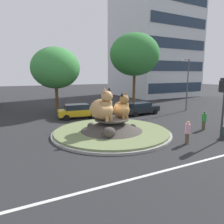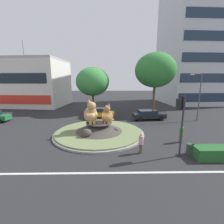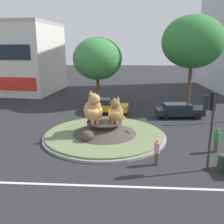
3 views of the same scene
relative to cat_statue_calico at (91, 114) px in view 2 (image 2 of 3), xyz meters
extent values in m
plane|color=#28282B|center=(0.86, 0.13, -2.29)|extent=(160.00, 160.00, 0.00)
cube|color=silver|center=(0.86, -7.28, -2.29)|extent=(112.00, 0.20, 0.01)
cylinder|color=gray|center=(0.86, 0.13, -2.20)|extent=(9.86, 9.86, 0.18)
cylinder|color=#707F51|center=(0.86, 0.13, -2.04)|extent=(9.47, 9.47, 0.14)
cone|color=#423D38|center=(0.86, 0.13, -1.47)|extent=(5.14, 5.14, 1.01)
cylinder|color=#423D38|center=(0.86, 0.13, -1.02)|extent=(2.82, 2.82, 0.12)
ellipsoid|color=#423D38|center=(2.71, -0.25, -1.76)|extent=(0.53, 0.52, 0.42)
ellipsoid|color=#423D38|center=(-0.44, 1.52, -1.72)|extent=(0.62, 0.59, 0.50)
ellipsoid|color=#423D38|center=(-0.26, -1.65, -1.58)|extent=(0.99, 0.87, 0.80)
ellipsoid|color=tan|center=(-0.05, 0.11, -0.13)|extent=(2.10, 2.62, 1.65)
cylinder|color=tan|center=(0.10, -0.32, 0.05)|extent=(1.36, 1.36, 1.03)
sphere|color=tan|center=(0.15, -0.47, 0.95)|extent=(0.91, 0.91, 0.91)
torus|color=tan|center=(0.01, 1.11, -0.80)|extent=(1.25, 1.25, 0.21)
cone|color=black|center=(0.39, -0.39, 1.48)|extent=(0.47, 0.47, 0.37)
cone|color=tan|center=(-0.09, -0.55, 1.48)|extent=(0.47, 0.47, 0.37)
cylinder|color=tan|center=(0.39, -0.61, -0.75)|extent=(0.29, 0.29, 0.41)
cylinder|color=tan|center=(0.04, -0.73, -0.75)|extent=(0.29, 0.29, 0.41)
ellipsoid|color=#9E703D|center=(1.77, 0.09, -0.28)|extent=(1.32, 1.96, 1.37)
cylinder|color=#9E703D|center=(1.74, -0.28, -0.12)|extent=(0.95, 0.95, 0.86)
sphere|color=#9E703D|center=(1.73, -0.42, 0.62)|extent=(0.75, 0.75, 0.75)
torus|color=#9E703D|center=(2.13, 0.84, -0.82)|extent=(0.94, 0.94, 0.17)
cone|color=#9E703D|center=(1.94, -0.43, 1.06)|extent=(0.33, 0.33, 0.31)
cone|color=black|center=(1.52, -0.41, 1.06)|extent=(0.33, 0.33, 0.31)
cylinder|color=#9E703D|center=(1.87, -0.60, -0.79)|extent=(0.24, 0.24, 0.34)
cylinder|color=#9E703D|center=(1.56, -0.58, -0.79)|extent=(0.24, 0.24, 0.34)
cylinder|color=#2D2D33|center=(7.44, -5.15, 0.05)|extent=(0.14, 0.14, 4.67)
cube|color=black|center=(7.44, -4.93, 1.86)|extent=(0.33, 0.25, 1.05)
sphere|color=#360606|center=(7.44, -4.85, 2.17)|extent=(0.18, 0.18, 0.18)
sphere|color=#392706|center=(7.44, -4.85, 1.86)|extent=(0.18, 0.18, 0.18)
sphere|color=green|center=(7.44, -4.85, 1.54)|extent=(0.18, 0.18, 0.18)
cube|color=black|center=(7.00, -5.16, 1.81)|extent=(0.21, 0.29, 0.80)
cube|color=silver|center=(-21.67, 21.38, 2.82)|extent=(26.71, 13.47, 10.22)
cube|color=#B2B2AD|center=(-21.67, 21.38, 8.18)|extent=(26.71, 13.47, 0.50)
cylinder|color=#4C4C51|center=(-17.31, 20.27, 10.46)|extent=(0.10, 0.10, 4.06)
cube|color=silver|center=(24.46, 25.52, 12.81)|extent=(16.08, 15.97, 30.19)
cube|color=#233347|center=(24.74, 17.76, -0.13)|extent=(14.59, 0.63, 1.96)
cube|color=#233347|center=(24.74, 17.76, 4.18)|extent=(14.59, 0.63, 1.96)
cube|color=#233347|center=(24.74, 17.76, 8.49)|extent=(14.59, 0.63, 1.96)
cube|color=#233347|center=(24.74, 17.76, 12.81)|extent=(14.59, 0.63, 1.96)
cube|color=#233347|center=(24.74, 17.76, 17.12)|extent=(14.59, 0.63, 1.96)
cylinder|color=brown|center=(-1.01, 11.73, -0.65)|extent=(0.38, 0.38, 3.29)
ellipsoid|color=#3D8E42|center=(-1.01, 11.73, 3.37)|extent=(5.93, 5.93, 5.04)
cylinder|color=brown|center=(9.92, 10.87, 0.13)|extent=(0.40, 0.40, 4.84)
ellipsoid|color=#337F38|center=(9.92, 10.87, 5.33)|extent=(6.96, 6.96, 5.92)
cylinder|color=#4C4C51|center=(15.07, 5.72, 1.14)|extent=(0.16, 0.16, 6.86)
cylinder|color=#4C4C51|center=(14.32, 5.62, 4.47)|extent=(1.50, 0.30, 0.10)
cube|color=silver|center=(13.58, 5.52, 4.37)|extent=(0.50, 0.24, 0.16)
cylinder|color=brown|center=(4.53, -4.61, -1.90)|extent=(0.27, 0.27, 0.78)
cylinder|color=pink|center=(4.53, -4.61, -1.17)|extent=(0.36, 0.36, 0.68)
sphere|color=tan|center=(4.53, -4.61, -0.72)|extent=(0.22, 0.22, 0.22)
cylinder|color=brown|center=(8.83, -2.41, -1.90)|extent=(0.29, 0.29, 0.79)
cylinder|color=#288C38|center=(8.83, -2.41, -1.16)|extent=(0.39, 0.39, 0.68)
sphere|color=brown|center=(8.83, -2.41, -0.71)|extent=(0.23, 0.23, 0.23)
cylinder|color=black|center=(-13.36, 6.25, -1.97)|extent=(0.66, 0.27, 0.64)
cube|color=gold|center=(0.47, 7.58, -1.62)|extent=(4.75, 2.28, 0.70)
cube|color=#19232D|center=(0.24, 7.61, -0.98)|extent=(2.73, 1.83, 0.58)
cylinder|color=black|center=(2.07, 8.27, -1.97)|extent=(0.66, 0.29, 0.64)
cylinder|color=black|center=(1.86, 6.53, -1.97)|extent=(0.66, 0.29, 0.64)
cylinder|color=black|center=(-0.93, 8.63, -1.97)|extent=(0.66, 0.29, 0.64)
cylinder|color=black|center=(-1.14, 6.90, -1.97)|extent=(0.66, 0.29, 0.64)
cube|color=black|center=(8.01, 6.27, -1.64)|extent=(4.93, 2.26, 0.65)
cube|color=#19232D|center=(7.77, 6.25, -1.07)|extent=(2.82, 1.84, 0.50)
cylinder|color=black|center=(9.49, 7.32, -1.97)|extent=(0.66, 0.28, 0.64)
cylinder|color=black|center=(9.66, 5.53, -1.97)|extent=(0.66, 0.28, 0.64)
cylinder|color=black|center=(6.35, 7.02, -1.97)|extent=(0.66, 0.28, 0.64)
cylinder|color=black|center=(6.52, 5.22, -1.97)|extent=(0.66, 0.28, 0.64)
cylinder|color=#2D4233|center=(8.39, -4.89, -1.84)|extent=(0.56, 0.56, 0.90)
camera|label=1|loc=(-6.95, -15.30, 2.69)|focal=34.27mm
camera|label=2|loc=(2.02, -15.91, 3.42)|focal=24.18mm
camera|label=3|loc=(2.65, -19.02, 4.83)|focal=40.30mm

